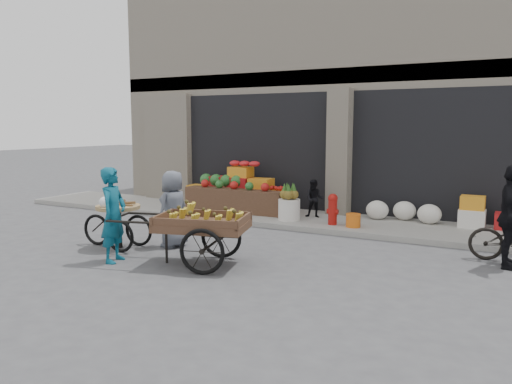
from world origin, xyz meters
The scene contains 14 objects.
ground centered at (0.00, 0.00, 0.00)m, with size 80.00×80.00×0.00m, color #424244.
sidewalk centered at (0.00, 4.10, 0.06)m, with size 18.00×2.20×0.12m, color gray.
building centered at (0.00, 8.03, 3.37)m, with size 14.00×6.45×7.00m.
fruit_display centered at (-2.48, 4.38, 0.67)m, with size 3.10×1.12×1.24m.
pineapple_bin centered at (-0.75, 3.60, 0.37)m, with size 0.52×0.52×0.50m, color silver.
fire_hydrant centered at (0.35, 3.55, 0.50)m, with size 0.22×0.22×0.71m.
orange_bucket centered at (0.85, 3.50, 0.27)m, with size 0.32×0.32×0.30m, color orange.
right_bay_goods centered at (2.61, 4.70, 0.41)m, with size 3.35×0.60×0.70m.
seated_person centered at (-0.35, 4.20, 0.58)m, with size 0.45×0.35×0.93m, color black.
banana_cart centered at (-0.67, -0.27, 0.77)m, with size 2.71×1.63×1.06m.
vendor_woman centered at (-2.11, -0.78, 0.83)m, with size 0.60×0.40×1.65m, color #0D5168.
tricycle_cart centered at (-2.75, 0.00, 0.57)m, with size 1.44×0.90×0.95m.
vendor_grey centered at (-1.86, 0.57, 0.75)m, with size 0.73×0.48×1.50m, color slate.
cyclist centered at (3.96, 1.98, 0.86)m, with size 1.01×0.42×1.73m, color black.
Camera 1 is at (4.04, -7.11, 2.35)m, focal length 35.00 mm.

